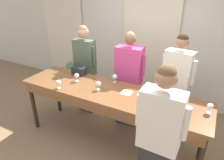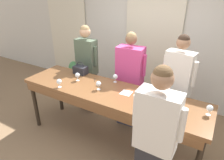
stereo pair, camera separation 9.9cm
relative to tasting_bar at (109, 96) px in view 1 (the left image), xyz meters
The scene contains 21 objects.
ground_plane 0.90m from the tasting_bar, 90.00° to the left, with size 18.00×18.00×0.00m, color #846647.
wall_back 1.93m from the tasting_bar, 90.00° to the left, with size 12.00×0.06×2.80m.
curtain_panel_left 3.01m from the tasting_bar, 142.86° to the left, with size 1.21×0.03×2.69m.
curtain_panel_center 1.85m from the tasting_bar, 90.00° to the left, with size 1.21×0.03×2.69m.
tasting_bar is the anchor object (origin of this frame).
wine_bottle 1.15m from the tasting_bar, 15.27° to the right, with size 0.08×0.08×0.32m.
handbag 0.87m from the tasting_bar, 157.87° to the left, with size 0.24×0.16×0.23m.
wine_glass_front_left 0.68m from the tasting_bar, behind, with size 0.08×0.08×0.14m.
wine_glass_front_mid 0.90m from the tasting_bar, 18.58° to the left, with size 0.08×0.08×0.14m.
wine_glass_front_right 1.41m from the tasting_bar, ahead, with size 0.08×0.08×0.14m.
wine_glass_center_left 0.82m from the tasting_bar, ahead, with size 0.08×0.08×0.14m.
wine_glass_center_mid 0.81m from the tasting_bar, 159.85° to the right, with size 0.08×0.08×0.14m.
wine_glass_center_right 0.39m from the tasting_bar, 102.41° to the left, with size 0.08×0.08×0.14m.
wine_glass_back_left 0.25m from the tasting_bar, behind, with size 0.08×0.08×0.14m.
napkin 0.28m from the tasting_bar, 19.41° to the left, with size 0.17×0.17×0.00m.
pen 0.48m from the tasting_bar, 151.26° to the left, with size 0.08×0.11×0.01m.
guest_olive_jacket 1.11m from the tasting_bar, 143.90° to the left, with size 0.52×0.22×1.80m.
guest_pink_top 0.66m from the tasting_bar, 86.44° to the left, with size 0.57×0.30×1.78m.
guest_cream_sweater 1.08m from the tasting_bar, 37.28° to the left, with size 0.53×0.28×1.83m.
host_pouring 1.15m from the tasting_bar, 33.37° to the right, with size 0.55×0.23×1.82m.
potted_plant 2.63m from the tasting_bar, 143.04° to the left, with size 0.26×0.26×0.60m.
Camera 1 is at (1.30, -2.35, 2.45)m, focal length 32.00 mm.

